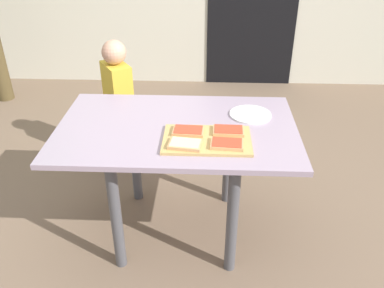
# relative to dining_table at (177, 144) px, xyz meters

# --- Properties ---
(ground_plane) EXTENTS (16.00, 16.00, 0.00)m
(ground_plane) POSITION_rel_dining_table_xyz_m (0.00, 0.00, -0.60)
(ground_plane) COLOR #765F4B
(dining_table) EXTENTS (1.24, 0.78, 0.70)m
(dining_table) POSITION_rel_dining_table_xyz_m (0.00, 0.00, 0.00)
(dining_table) COLOR #A18DA0
(dining_table) RESTS_ON ground
(cutting_board) EXTENTS (0.43, 0.28, 0.01)m
(cutting_board) POSITION_rel_dining_table_xyz_m (0.16, -0.15, 0.11)
(cutting_board) COLOR tan
(cutting_board) RESTS_ON dining_table
(pizza_slice_far_right) EXTENTS (0.16, 0.11, 0.02)m
(pizza_slice_far_right) POSITION_rel_dining_table_xyz_m (0.26, -0.08, 0.13)
(pizza_slice_far_right) COLOR tan
(pizza_slice_far_right) RESTS_ON cutting_board
(pizza_slice_near_left) EXTENTS (0.16, 0.12, 0.02)m
(pizza_slice_near_left) POSITION_rel_dining_table_xyz_m (0.06, -0.22, 0.13)
(pizza_slice_near_left) COLOR tan
(pizza_slice_near_left) RESTS_ON cutting_board
(pizza_slice_far_left) EXTENTS (0.16, 0.11, 0.02)m
(pizza_slice_far_left) POSITION_rel_dining_table_xyz_m (0.06, -0.09, 0.13)
(pizza_slice_far_left) COLOR tan
(pizza_slice_far_left) RESTS_ON cutting_board
(pizza_slice_near_right) EXTENTS (0.16, 0.11, 0.02)m
(pizza_slice_near_right) POSITION_rel_dining_table_xyz_m (0.25, -0.21, 0.13)
(pizza_slice_near_right) COLOR tan
(pizza_slice_near_right) RESTS_ON cutting_board
(plate_white_right) EXTENTS (0.23, 0.23, 0.01)m
(plate_white_right) POSITION_rel_dining_table_xyz_m (0.39, 0.14, 0.11)
(plate_white_right) COLOR white
(plate_white_right) RESTS_ON dining_table
(child_left) EXTENTS (0.25, 0.28, 0.93)m
(child_left) POSITION_rel_dining_table_xyz_m (-0.47, 0.73, -0.07)
(child_left) COLOR #4C2038
(child_left) RESTS_ON ground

